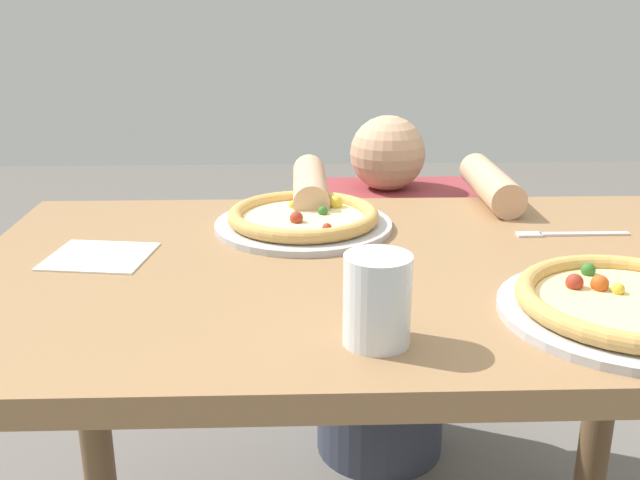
# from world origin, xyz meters

# --- Properties ---
(dining_table) EXTENTS (1.28, 0.78, 0.75)m
(dining_table) POSITION_xyz_m (0.00, 0.00, 0.63)
(dining_table) COLOR #936D47
(dining_table) RESTS_ON ground
(pizza_near) EXTENTS (0.35, 0.35, 0.04)m
(pizza_near) POSITION_xyz_m (0.33, -0.21, 0.77)
(pizza_near) COLOR #B7B7BC
(pizza_near) RESTS_ON dining_table
(pizza_far) EXTENTS (0.33, 0.33, 0.04)m
(pizza_far) POSITION_xyz_m (-0.10, 0.19, 0.77)
(pizza_far) COLOR #B7B7BC
(pizza_far) RESTS_ON dining_table
(water_cup_clear) EXTENTS (0.08, 0.08, 0.11)m
(water_cup_clear) POSITION_xyz_m (-0.01, -0.27, 0.81)
(water_cup_clear) COLOR silver
(water_cup_clear) RESTS_ON dining_table
(paper_napkin) EXTENTS (0.18, 0.16, 0.00)m
(paper_napkin) POSITION_xyz_m (-0.44, 0.05, 0.75)
(paper_napkin) COLOR white
(paper_napkin) RESTS_ON dining_table
(fork) EXTENTS (0.20, 0.02, 0.00)m
(fork) POSITION_xyz_m (0.37, 0.14, 0.75)
(fork) COLOR silver
(fork) RESTS_ON dining_table
(diner_seated) EXTENTS (0.44, 0.54, 0.89)m
(diner_seated) POSITION_xyz_m (0.10, 0.59, 0.39)
(diner_seated) COLOR #333847
(diner_seated) RESTS_ON ground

